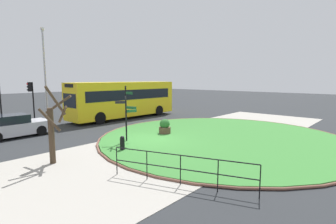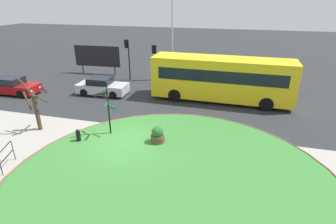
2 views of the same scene
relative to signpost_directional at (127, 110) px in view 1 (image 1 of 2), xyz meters
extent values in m
plane|color=#282B2D|center=(1.14, -0.68, -1.90)|extent=(120.00, 120.00, 0.00)
cube|color=#9E998E|center=(1.14, -2.66, -1.89)|extent=(32.00, 8.04, 0.02)
cylinder|color=#387A33|center=(4.62, -3.52, -1.85)|extent=(14.81, 14.81, 0.10)
torus|color=brown|center=(4.62, -3.52, -1.85)|extent=(15.12, 15.12, 0.11)
cylinder|color=black|center=(0.01, 0.07, -0.31)|extent=(0.09, 0.09, 3.17)
sphere|color=black|center=(0.01, 0.07, 1.32)|extent=(0.10, 0.10, 0.10)
cube|color=#195128|center=(0.03, -0.21, 0.97)|extent=(0.08, 0.48, 0.15)
cube|color=black|center=(-0.25, -0.22, 0.73)|extent=(0.48, 0.54, 0.15)
cube|color=black|center=(-0.25, 0.26, 0.45)|extent=(0.46, 0.35, 0.15)
cube|color=#195128|center=(0.08, -0.31, 0.15)|extent=(0.17, 0.69, 0.15)
cube|color=#195128|center=(0.34, -0.04, -0.09)|extent=(0.58, 0.22, 0.15)
cylinder|color=black|center=(-1.32, -1.22, -1.58)|extent=(0.24, 0.24, 0.65)
sphere|color=black|center=(-1.32, -1.22, -1.21)|extent=(0.23, 0.23, 0.23)
cube|color=black|center=(-2.61, -6.03, -0.82)|extent=(1.72, 4.89, 0.03)
cube|color=black|center=(-2.61, -6.03, -1.31)|extent=(1.72, 4.89, 0.03)
cylinder|color=black|center=(-3.46, -3.59, -1.36)|extent=(0.04, 0.04, 1.08)
cylinder|color=black|center=(-3.04, -4.81, -1.36)|extent=(0.04, 0.04, 1.08)
cylinder|color=black|center=(-2.61, -6.03, -1.36)|extent=(0.04, 0.04, 1.08)
cylinder|color=black|center=(-2.19, -7.25, -1.36)|extent=(0.04, 0.04, 1.08)
cylinder|color=black|center=(-1.76, -8.48, -1.36)|extent=(0.04, 0.04, 1.08)
cube|color=yellow|center=(5.81, 7.47, -0.09)|extent=(10.61, 2.74, 3.08)
cube|color=black|center=(5.78, 6.20, 0.34)|extent=(9.29, 0.23, 0.88)
cube|color=black|center=(5.84, 8.73, 0.34)|extent=(9.29, 0.23, 0.88)
cube|color=black|center=(0.52, 7.58, 0.07)|extent=(0.07, 2.05, 1.10)
cube|color=black|center=(0.52, 7.58, 1.23)|extent=(0.05, 1.38, 0.28)
cylinder|color=black|center=(2.40, 6.39, -1.40)|extent=(1.01, 0.32, 1.00)
cylinder|color=black|center=(2.46, 8.69, -1.40)|extent=(1.01, 0.32, 1.00)
cylinder|color=black|center=(9.16, 6.24, -1.40)|extent=(1.01, 0.32, 1.00)
cylinder|color=black|center=(9.21, 8.54, -1.40)|extent=(1.01, 0.32, 1.00)
cube|color=#B7B7BC|center=(-3.80, 6.49, -1.36)|extent=(4.18, 1.95, 0.74)
cube|color=black|center=(-3.96, 6.48, -0.73)|extent=(1.85, 1.65, 0.52)
cube|color=#EAEACC|center=(-1.75, 7.10, -1.32)|extent=(0.03, 0.20, 0.12)
cube|color=#EAEACC|center=(-1.71, 6.02, -1.32)|extent=(0.03, 0.20, 0.12)
cylinder|color=black|center=(-2.55, 7.35, -1.58)|extent=(0.65, 0.24, 0.64)
cylinder|color=black|center=(-2.49, 5.71, -1.58)|extent=(0.65, 0.24, 0.64)
cylinder|color=black|center=(-0.67, 11.51, -0.21)|extent=(0.11, 0.11, 3.38)
cube|color=black|center=(-0.88, 11.54, 1.09)|extent=(0.29, 0.29, 0.78)
sphere|color=red|center=(-1.02, 11.56, 1.33)|extent=(0.16, 0.16, 0.16)
sphere|color=black|center=(-1.02, 11.56, 1.09)|extent=(0.16, 0.16, 0.16)
sphere|color=black|center=(-1.02, 11.56, 0.85)|extent=(0.16, 0.16, 0.16)
cylinder|color=black|center=(-3.22, 11.03, 0.03)|extent=(0.11, 0.11, 3.87)
cylinder|color=#B7B7BC|center=(0.74, 12.23, 2.04)|extent=(0.16, 0.16, 7.88)
cylinder|color=silver|center=(0.74, 12.23, 6.10)|extent=(0.32, 0.32, 0.22)
cylinder|color=brown|center=(3.00, -0.20, -1.65)|extent=(0.77, 0.77, 0.50)
sphere|color=#286028|center=(3.00, -0.20, -1.19)|extent=(0.66, 0.66, 0.66)
cylinder|color=#423323|center=(-4.50, -0.43, -0.68)|extent=(0.24, 0.24, 2.44)
cylinder|color=#423323|center=(-4.68, -0.76, 0.08)|extent=(0.79, 0.51, 1.03)
cylinder|color=#423323|center=(-4.00, -0.51, 0.22)|extent=(0.28, 1.09, 0.87)
cylinder|color=#423323|center=(-4.43, -0.84, 0.86)|extent=(0.93, 0.27, 1.29)
cylinder|color=#423323|center=(-3.97, -0.10, 0.63)|extent=(0.78, 1.16, 0.87)
camera|label=1|loc=(-9.21, -11.31, 1.78)|focal=27.28mm
camera|label=2|loc=(6.86, -12.64, 5.65)|focal=28.53mm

